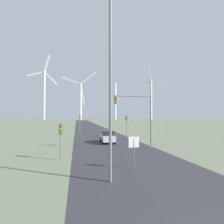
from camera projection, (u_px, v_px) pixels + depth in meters
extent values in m
cube|color=#2D2D33|center=(92.00, 130.00, 50.96)|extent=(10.00, 240.00, 0.01)
cylinder|color=slate|center=(110.00, 83.00, 10.60)|extent=(0.18, 0.18, 11.95)
cylinder|color=slate|center=(134.00, 154.00, 12.96)|extent=(0.07, 0.07, 2.24)
cube|color=white|center=(134.00, 142.00, 12.97)|extent=(0.81, 0.01, 0.81)
cube|color=red|center=(134.00, 142.00, 12.99)|extent=(0.76, 0.02, 0.76)
cylinder|color=slate|center=(61.00, 142.00, 15.65)|extent=(0.11, 0.11, 3.25)
cube|color=#4C511E|center=(61.00, 129.00, 15.68)|extent=(0.28, 0.24, 0.90)
sphere|color=red|center=(61.00, 126.00, 15.55)|extent=(0.16, 0.16, 0.16)
sphere|color=gold|center=(61.00, 129.00, 15.54)|extent=(0.16, 0.16, 0.16)
sphere|color=green|center=(61.00, 132.00, 15.54)|extent=(0.16, 0.16, 0.16)
cylinder|color=slate|center=(126.00, 127.00, 32.20)|extent=(0.11, 0.11, 4.00)
cube|color=#4C511E|center=(126.00, 118.00, 32.24)|extent=(0.28, 0.24, 0.90)
sphere|color=red|center=(127.00, 117.00, 32.11)|extent=(0.16, 0.16, 0.16)
sphere|color=gold|center=(127.00, 118.00, 32.11)|extent=(0.16, 0.16, 0.16)
sphere|color=green|center=(127.00, 120.00, 32.10)|extent=(0.16, 0.16, 0.16)
cylinder|color=slate|center=(80.00, 125.00, 35.62)|extent=(0.11, 0.11, 4.13)
cube|color=#4C511E|center=(80.00, 117.00, 35.66)|extent=(0.28, 0.24, 0.90)
sphere|color=red|center=(80.00, 116.00, 35.54)|extent=(0.16, 0.16, 0.16)
sphere|color=gold|center=(80.00, 117.00, 35.53)|extent=(0.16, 0.16, 0.16)
sphere|color=green|center=(80.00, 119.00, 35.52)|extent=(0.16, 0.16, 0.16)
cylinder|color=slate|center=(151.00, 121.00, 21.47)|extent=(0.14, 0.14, 6.61)
cylinder|color=slate|center=(130.00, 96.00, 21.02)|extent=(5.25, 0.12, 0.12)
cube|color=#4C511E|center=(116.00, 100.00, 20.64)|extent=(0.28, 0.24, 0.90)
sphere|color=red|center=(116.00, 98.00, 20.51)|extent=(0.18, 0.18, 0.18)
cube|color=#B7BCC1|center=(107.00, 138.00, 25.93)|extent=(1.91, 4.15, 0.80)
cube|color=#1E2328|center=(108.00, 133.00, 25.80)|extent=(1.61, 2.14, 0.70)
cylinder|color=black|center=(101.00, 139.00, 27.00)|extent=(0.22, 0.66, 0.66)
cylinder|color=black|center=(111.00, 139.00, 27.33)|extent=(0.22, 0.66, 0.66)
cylinder|color=black|center=(103.00, 142.00, 24.51)|extent=(0.22, 0.66, 0.66)
cylinder|color=black|center=(115.00, 142.00, 24.84)|extent=(0.22, 0.66, 0.66)
cylinder|color=silver|center=(44.00, 96.00, 194.08)|extent=(2.20, 2.20, 53.57)
sphere|color=silver|center=(44.00, 72.00, 194.72)|extent=(2.60, 2.60, 2.60)
cube|color=silver|center=(36.00, 74.00, 194.01)|extent=(18.57, 3.00, 6.54)
cube|color=silver|center=(51.00, 78.00, 195.02)|extent=(14.47, 2.44, 14.64)
cube|color=silver|center=(47.00, 63.00, 195.13)|extent=(6.69, 1.39, 18.64)
cylinder|color=silver|center=(81.00, 102.00, 193.05)|extent=(2.20, 2.20, 39.36)
sphere|color=silver|center=(81.00, 84.00, 193.52)|extent=(2.60, 2.60, 2.60)
cube|color=silver|center=(71.00, 80.00, 193.90)|extent=(21.29, 5.38, 9.80)
cube|color=silver|center=(82.00, 95.00, 193.19)|extent=(5.26, 1.68, 22.61)
cube|color=silver|center=(89.00, 77.00, 193.46)|extent=(18.34, 4.70, 15.60)
cylinder|color=silver|center=(115.00, 102.00, 194.27)|extent=(2.20, 2.20, 40.09)
sphere|color=silver|center=(115.00, 84.00, 194.75)|extent=(2.60, 2.60, 2.60)
cube|color=silver|center=(106.00, 80.00, 197.30)|extent=(19.04, 9.17, 10.37)
cube|color=silver|center=(116.00, 94.00, 194.18)|extent=(4.07, 2.24, 21.91)
cube|color=silver|center=(124.00, 77.00, 192.77)|extent=(17.13, 8.29, 14.44)
cylinder|color=silver|center=(151.00, 100.00, 205.67)|extent=(2.20, 2.20, 46.27)
sphere|color=silver|center=(151.00, 80.00, 206.22)|extent=(2.60, 2.60, 2.60)
cube|color=silver|center=(143.00, 86.00, 207.85)|extent=(17.62, 7.64, 13.42)
cube|color=silver|center=(160.00, 84.00, 204.18)|extent=(18.73, 8.10, 11.11)
cube|color=silver|center=(150.00, 71.00, 206.63)|extent=(3.15, 1.68, 21.54)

